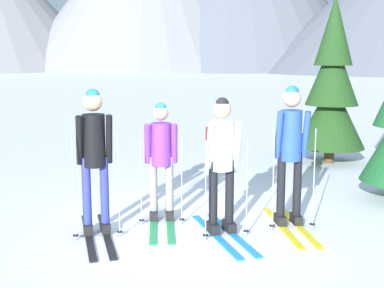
# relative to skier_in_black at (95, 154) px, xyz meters

# --- Properties ---
(ground_plane) EXTENTS (400.00, 400.00, 0.00)m
(ground_plane) POSITION_rel_skier_in_black_xyz_m (1.10, 0.21, -1.03)
(ground_plane) COLOR white
(skier_in_black) EXTENTS (0.71, 1.74, 1.84)m
(skier_in_black) POSITION_rel_skier_in_black_xyz_m (0.00, 0.00, 0.00)
(skier_in_black) COLOR black
(skier_in_black) RESTS_ON ground
(skier_in_purple) EXTENTS (0.61, 1.80, 1.62)m
(skier_in_purple) POSITION_rel_skier_in_black_xyz_m (0.80, 0.55, -0.16)
(skier_in_purple) COLOR green
(skier_in_purple) RESTS_ON ground
(skier_in_white) EXTENTS (0.77, 1.70, 1.73)m
(skier_in_white) POSITION_rel_skier_in_black_xyz_m (1.58, 0.01, -0.05)
(skier_in_white) COLOR #1E84D1
(skier_in_white) RESTS_ON ground
(skier_in_blue) EXTENTS (0.61, 1.68, 1.86)m
(skier_in_blue) POSITION_rel_skier_in_black_xyz_m (2.50, 0.30, 0.01)
(skier_in_blue) COLOR yellow
(skier_in_blue) RESTS_ON ground
(pine_tree_mid) EXTENTS (1.43, 1.43, 3.46)m
(pine_tree_mid) POSITION_rel_skier_in_black_xyz_m (4.19, 4.42, 0.55)
(pine_tree_mid) COLOR #51381E
(pine_tree_mid) RESTS_ON ground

